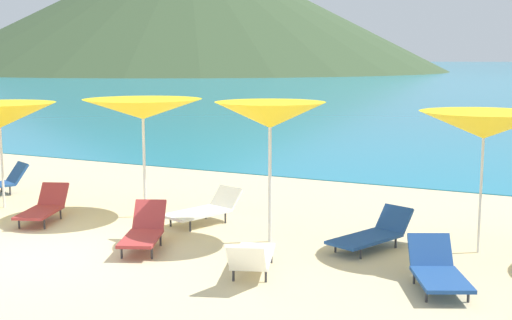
{
  "coord_description": "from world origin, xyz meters",
  "views": [
    {
      "loc": [
        7.61,
        -7.96,
        3.04
      ],
      "look_at": [
        2.1,
        3.07,
        1.2
      ],
      "focal_mm": 48.5,
      "sensor_mm": 36.0,
      "label": 1
    }
  ],
  "objects_px": {
    "umbrella_4": "(270,115)",
    "umbrella_5": "(484,125)",
    "lounge_chair_5": "(144,231)",
    "lounge_chair_0": "(43,207)",
    "lounge_chair_9": "(373,234)",
    "lounge_chair_2": "(438,270)",
    "lounge_chair_7": "(205,209)",
    "lounge_chair_8": "(252,257)",
    "umbrella_3": "(143,109)"
  },
  "relations": [
    {
      "from": "umbrella_4",
      "to": "umbrella_5",
      "type": "xyz_separation_m",
      "value": [
        3.2,
        0.88,
        -0.1
      ]
    },
    {
      "from": "umbrella_4",
      "to": "lounge_chair_0",
      "type": "xyz_separation_m",
      "value": [
        -4.38,
        -0.6,
        -1.83
      ]
    },
    {
      "from": "lounge_chair_2",
      "to": "lounge_chair_5",
      "type": "xyz_separation_m",
      "value": [
        -4.61,
        -0.15,
        0.04
      ]
    },
    {
      "from": "lounge_chair_5",
      "to": "umbrella_5",
      "type": "bearing_deg",
      "value": 0.34
    },
    {
      "from": "umbrella_3",
      "to": "lounge_chair_0",
      "type": "bearing_deg",
      "value": -140.97
    },
    {
      "from": "lounge_chair_8",
      "to": "lounge_chair_9",
      "type": "bearing_deg",
      "value": -137.17
    },
    {
      "from": "umbrella_4",
      "to": "lounge_chair_9",
      "type": "bearing_deg",
      "value": 13.18
    },
    {
      "from": "umbrella_5",
      "to": "lounge_chair_5",
      "type": "xyz_separation_m",
      "value": [
        -4.82,
        -2.17,
        -1.71
      ]
    },
    {
      "from": "umbrella_5",
      "to": "lounge_chair_0",
      "type": "distance_m",
      "value": 7.92
    },
    {
      "from": "lounge_chair_5",
      "to": "lounge_chair_0",
      "type": "bearing_deg",
      "value": 142.31
    },
    {
      "from": "umbrella_5",
      "to": "lounge_chair_7",
      "type": "distance_m",
      "value": 5.14
    },
    {
      "from": "umbrella_5",
      "to": "lounge_chair_2",
      "type": "xyz_separation_m",
      "value": [
        -0.21,
        -2.02,
        -1.75
      ]
    },
    {
      "from": "umbrella_4",
      "to": "lounge_chair_9",
      "type": "distance_m",
      "value": 2.52
    },
    {
      "from": "lounge_chair_8",
      "to": "lounge_chair_2",
      "type": "bearing_deg",
      "value": 174.11
    },
    {
      "from": "umbrella_3",
      "to": "lounge_chair_7",
      "type": "relative_size",
      "value": 1.44
    },
    {
      "from": "umbrella_4",
      "to": "lounge_chair_0",
      "type": "distance_m",
      "value": 4.78
    },
    {
      "from": "lounge_chair_7",
      "to": "lounge_chair_5",
      "type": "bearing_deg",
      "value": -72.48
    },
    {
      "from": "lounge_chair_0",
      "to": "lounge_chair_8",
      "type": "bearing_deg",
      "value": -34.43
    },
    {
      "from": "lounge_chair_0",
      "to": "lounge_chair_8",
      "type": "relative_size",
      "value": 0.87
    },
    {
      "from": "lounge_chair_2",
      "to": "lounge_chair_7",
      "type": "relative_size",
      "value": 0.88
    },
    {
      "from": "lounge_chair_0",
      "to": "lounge_chair_2",
      "type": "distance_m",
      "value": 7.39
    },
    {
      "from": "umbrella_5",
      "to": "lounge_chair_8",
      "type": "xyz_separation_m",
      "value": [
        -2.65,
        -2.65,
        -1.73
      ]
    },
    {
      "from": "lounge_chair_9",
      "to": "lounge_chair_2",
      "type": "bearing_deg",
      "value": -27.83
    },
    {
      "from": "umbrella_3",
      "to": "lounge_chair_8",
      "type": "relative_size",
      "value": 1.34
    },
    {
      "from": "lounge_chair_9",
      "to": "lounge_chair_0",
      "type": "bearing_deg",
      "value": -150.26
    },
    {
      "from": "lounge_chair_0",
      "to": "lounge_chair_9",
      "type": "bearing_deg",
      "value": -11.86
    },
    {
      "from": "lounge_chair_0",
      "to": "lounge_chair_2",
      "type": "relative_size",
      "value": 1.06
    },
    {
      "from": "umbrella_3",
      "to": "lounge_chair_0",
      "type": "xyz_separation_m",
      "value": [
        -1.45,
        -1.18,
        -1.79
      ]
    },
    {
      "from": "umbrella_4",
      "to": "lounge_chair_0",
      "type": "height_order",
      "value": "umbrella_4"
    },
    {
      "from": "umbrella_3",
      "to": "umbrella_5",
      "type": "relative_size",
      "value": 1.07
    },
    {
      "from": "umbrella_3",
      "to": "umbrella_5",
      "type": "distance_m",
      "value": 6.13
    },
    {
      "from": "lounge_chair_2",
      "to": "lounge_chair_7",
      "type": "distance_m",
      "value": 4.95
    },
    {
      "from": "lounge_chair_8",
      "to": "umbrella_3",
      "type": "bearing_deg",
      "value": -54.36
    },
    {
      "from": "lounge_chair_5",
      "to": "lounge_chair_7",
      "type": "distance_m",
      "value": 1.91
    },
    {
      "from": "lounge_chair_5",
      "to": "lounge_chair_7",
      "type": "bearing_deg",
      "value": 66.42
    },
    {
      "from": "lounge_chair_7",
      "to": "lounge_chair_0",
      "type": "bearing_deg",
      "value": -138.69
    },
    {
      "from": "lounge_chair_0",
      "to": "lounge_chair_7",
      "type": "distance_m",
      "value": 3.01
    },
    {
      "from": "umbrella_3",
      "to": "lounge_chair_0",
      "type": "height_order",
      "value": "umbrella_3"
    },
    {
      "from": "umbrella_5",
      "to": "lounge_chair_7",
      "type": "height_order",
      "value": "umbrella_5"
    },
    {
      "from": "umbrella_3",
      "to": "lounge_chair_8",
      "type": "height_order",
      "value": "umbrella_3"
    },
    {
      "from": "umbrella_4",
      "to": "lounge_chair_7",
      "type": "xyz_separation_m",
      "value": [
        -1.63,
        0.62,
        -1.84
      ]
    },
    {
      "from": "umbrella_3",
      "to": "lounge_chair_0",
      "type": "distance_m",
      "value": 2.59
    },
    {
      "from": "lounge_chair_8",
      "to": "lounge_chair_9",
      "type": "relative_size",
      "value": 1.05
    },
    {
      "from": "umbrella_5",
      "to": "lounge_chair_7",
      "type": "bearing_deg",
      "value": -176.92
    },
    {
      "from": "umbrella_3",
      "to": "lounge_chair_2",
      "type": "xyz_separation_m",
      "value": [
        5.92,
        -1.71,
        -1.81
      ]
    },
    {
      "from": "lounge_chair_5",
      "to": "lounge_chair_7",
      "type": "height_order",
      "value": "lounge_chair_5"
    },
    {
      "from": "lounge_chair_9",
      "to": "umbrella_5",
      "type": "bearing_deg",
      "value": 38.16
    },
    {
      "from": "umbrella_4",
      "to": "lounge_chair_0",
      "type": "relative_size",
      "value": 1.52
    },
    {
      "from": "lounge_chair_2",
      "to": "umbrella_3",
      "type": "bearing_deg",
      "value": 137.96
    },
    {
      "from": "umbrella_3",
      "to": "lounge_chair_7",
      "type": "xyz_separation_m",
      "value": [
        1.29,
        0.05,
        -1.8
      ]
    }
  ]
}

